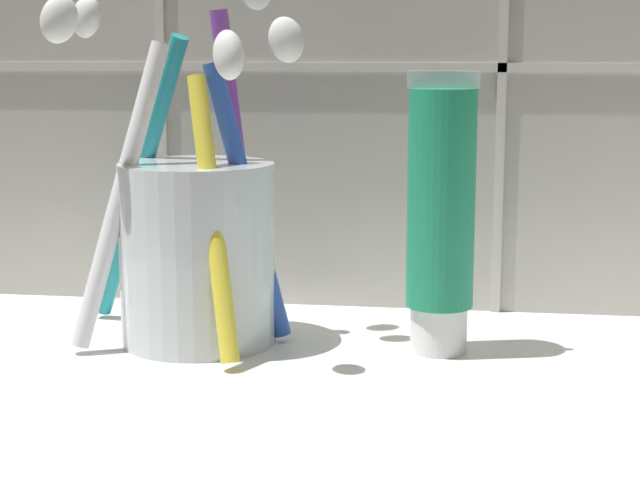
# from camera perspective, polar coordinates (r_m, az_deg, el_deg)

# --- Properties ---
(sink_counter) EXTENTS (0.76, 0.36, 0.02)m
(sink_counter) POSITION_cam_1_polar(r_m,az_deg,el_deg) (0.45, 7.09, -10.30)
(sink_counter) COLOR white
(sink_counter) RESTS_ON ground
(toothbrush_cup) EXTENTS (0.14, 0.12, 0.19)m
(toothbrush_cup) POSITION_cam_1_polar(r_m,az_deg,el_deg) (0.53, -6.62, 0.06)
(toothbrush_cup) COLOR silver
(toothbrush_cup) RESTS_ON sink_counter
(toothpaste_tube) EXTENTS (0.03, 0.03, 0.14)m
(toothpaste_tube) POSITION_cam_1_polar(r_m,az_deg,el_deg) (0.51, 6.46, 1.28)
(toothpaste_tube) COLOR white
(toothpaste_tube) RESTS_ON sink_counter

